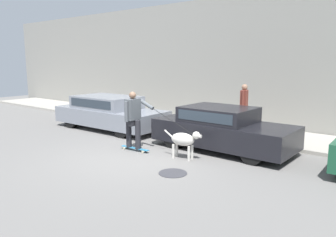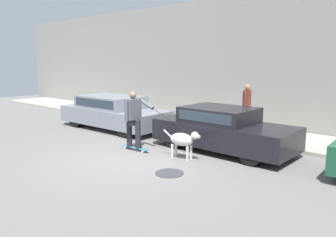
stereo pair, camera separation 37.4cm
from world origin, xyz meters
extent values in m
plane|color=slate|center=(0.00, 0.00, 0.00)|extent=(36.00, 36.00, 0.00)
cube|color=gray|center=(0.00, 5.83, 2.52)|extent=(32.00, 0.30, 5.05)
cube|color=#A39E93|center=(0.00, 4.42, 0.05)|extent=(30.00, 2.48, 0.11)
cylinder|color=black|center=(-1.97, 2.90, 0.33)|extent=(0.66, 0.21, 0.65)
cylinder|color=black|center=(-1.94, 1.35, 0.33)|extent=(0.66, 0.21, 0.65)
cylinder|color=black|center=(-4.75, 2.85, 0.33)|extent=(0.66, 0.21, 0.65)
cylinder|color=black|center=(-4.72, 1.30, 0.33)|extent=(0.66, 0.21, 0.65)
cube|color=gray|center=(-3.34, 2.10, 0.49)|extent=(4.52, 1.88, 0.60)
cube|color=gray|center=(-3.52, 2.10, 1.02)|extent=(2.50, 1.66, 0.46)
cube|color=#28333D|center=(-3.51, 1.29, 1.04)|extent=(2.17, 0.05, 0.29)
cylinder|color=black|center=(2.75, 2.82, 0.31)|extent=(0.62, 0.21, 0.61)
cylinder|color=black|center=(2.73, 1.36, 0.31)|extent=(0.62, 0.21, 0.61)
cylinder|color=black|center=(0.24, 2.84, 0.31)|extent=(0.62, 0.21, 0.61)
cylinder|color=black|center=(0.22, 1.38, 0.31)|extent=(0.62, 0.21, 0.61)
cube|color=black|center=(1.49, 2.10, 0.50)|extent=(4.06, 1.74, 0.64)
cube|color=black|center=(1.32, 2.10, 1.04)|extent=(1.99, 1.55, 0.43)
cube|color=#28333D|center=(1.32, 1.33, 1.06)|extent=(1.73, 0.03, 0.27)
cylinder|color=beige|center=(1.30, 0.80, 0.19)|extent=(0.07, 0.07, 0.38)
cylinder|color=beige|center=(1.33, 0.62, 0.19)|extent=(0.07, 0.07, 0.38)
cylinder|color=beige|center=(0.84, 0.74, 0.19)|extent=(0.07, 0.07, 0.38)
cylinder|color=beige|center=(0.87, 0.55, 0.19)|extent=(0.07, 0.07, 0.38)
ellipsoid|color=beige|center=(1.08, 0.68, 0.52)|extent=(0.70, 0.42, 0.34)
sphere|color=beige|center=(1.47, 0.73, 0.68)|extent=(0.20, 0.20, 0.20)
cylinder|color=beige|center=(1.56, 0.74, 0.66)|extent=(0.12, 0.10, 0.09)
cylinder|color=beige|center=(0.65, 0.62, 0.63)|extent=(0.27, 0.08, 0.21)
cylinder|color=beige|center=(-0.10, 0.54, 0.04)|extent=(0.07, 0.03, 0.07)
cylinder|color=beige|center=(-0.09, 0.39, 0.04)|extent=(0.07, 0.03, 0.07)
cylinder|color=beige|center=(-0.81, 0.50, 0.04)|extent=(0.07, 0.03, 0.07)
cylinder|color=beige|center=(-0.80, 0.35, 0.04)|extent=(0.07, 0.03, 0.07)
cube|color=teal|center=(-0.45, 0.44, 0.08)|extent=(0.99, 0.17, 0.02)
cylinder|color=#232328|center=(-0.33, 0.45, 0.50)|extent=(0.16, 0.16, 0.82)
cylinder|color=#232328|center=(-0.67, 0.43, 0.50)|extent=(0.16, 0.16, 0.82)
cube|color=#232328|center=(-0.50, 0.44, 0.82)|extent=(0.21, 0.36, 0.16)
cube|color=#4C5156|center=(-0.50, 0.44, 1.21)|extent=(0.25, 0.47, 0.60)
sphere|color=brown|center=(-0.50, 0.44, 1.60)|extent=(0.20, 0.20, 0.20)
cylinder|color=#4C5156|center=(-0.48, 0.16, 1.17)|extent=(0.10, 0.10, 0.57)
cylinder|color=#4C5156|center=(-0.25, 0.72, 1.35)|extent=(0.57, 0.10, 0.31)
cylinder|color=black|center=(0.74, 0.72, 0.94)|extent=(1.46, 0.02, 0.61)
cylinder|color=brown|center=(1.23, 3.89, 0.54)|extent=(0.14, 0.14, 0.86)
cylinder|color=brown|center=(1.20, 4.04, 0.54)|extent=(0.14, 0.14, 0.86)
cube|color=brown|center=(1.21, 3.97, 1.29)|extent=(0.28, 0.43, 0.63)
cylinder|color=brown|center=(1.27, 3.74, 1.30)|extent=(0.09, 0.09, 0.60)
cylinder|color=brown|center=(1.16, 4.20, 1.30)|extent=(0.09, 0.09, 0.60)
sphere|color=#997056|center=(1.21, 3.97, 1.70)|extent=(0.20, 0.20, 0.20)
cube|color=brown|center=(1.27, 3.74, 0.87)|extent=(0.17, 0.32, 0.26)
cylinder|color=#38383D|center=(1.60, -0.41, 0.01)|extent=(0.66, 0.66, 0.01)
camera|label=1|loc=(6.01, -6.11, 2.54)|focal=35.00mm
camera|label=2|loc=(6.30, -5.87, 2.54)|focal=35.00mm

